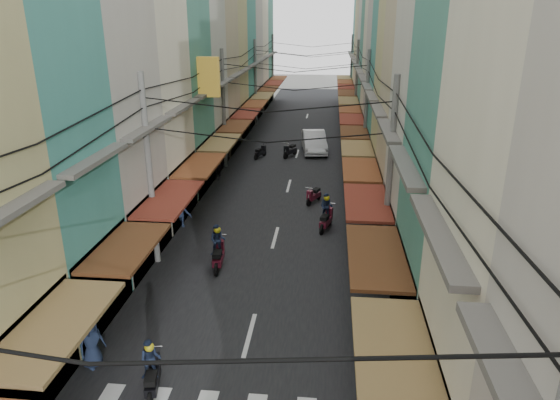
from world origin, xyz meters
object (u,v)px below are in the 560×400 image
Objects in this scene: white_car at (314,152)px; bicycle at (430,274)px; traffic_sign at (423,336)px; market_umbrella at (458,340)px.

white_car is 3.42× the size of bicycle.
white_car is at bearing 97.94° from traffic_sign.
market_umbrella is at bearing 13.38° from traffic_sign.
market_umbrella is at bearing 179.79° from bicycle.
bicycle is 0.56× the size of traffic_sign.
bicycle is (5.61, -19.86, 0.00)m from white_car.
traffic_sign is at bearing 172.95° from bicycle.
bicycle is at bearing 83.88° from market_umbrella.
market_umbrella is 1.02m from traffic_sign.
market_umbrella is 0.75× the size of traffic_sign.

